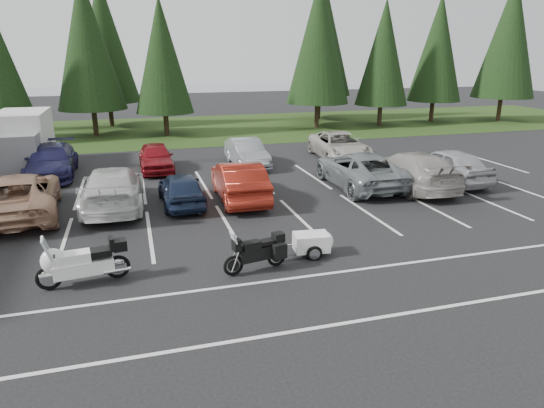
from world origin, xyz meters
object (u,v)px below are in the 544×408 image
(box_truck, at_px, (21,142))
(car_near_4, at_px, (181,189))
(car_far_2, at_px, (156,157))
(car_near_2, at_px, (19,195))
(touring_motorcycle, at_px, (83,259))
(car_far_1, at_px, (51,161))
(car_near_8, at_px, (448,165))
(car_far_4, at_px, (340,146))
(car_near_5, at_px, (239,181))
(car_near_3, at_px, (113,188))
(cargo_trailer, at_px, (311,244))
(adventure_motorcycle, at_px, (255,249))
(car_near_6, at_px, (359,170))
(car_far_3, at_px, (247,153))
(car_near_7, at_px, (411,170))

(box_truck, bearing_deg, car_near_4, -49.66)
(box_truck, xyz_separation_m, car_far_2, (6.59, -2.13, -0.75))
(car_near_2, xyz_separation_m, touring_motorcycle, (2.70, -6.57, -0.09))
(car_far_1, bearing_deg, box_truck, 128.11)
(car_near_8, xyz_separation_m, car_far_4, (-2.77, 6.17, -0.06))
(car_near_5, distance_m, car_far_1, 10.24)
(car_near_3, relative_size, car_near_8, 1.18)
(car_near_3, xyz_separation_m, cargo_trailer, (5.79, -6.55, -0.46))
(touring_motorcycle, bearing_deg, car_far_4, 36.78)
(touring_motorcycle, distance_m, adventure_motorcycle, 4.56)
(car_near_3, bearing_deg, car_near_5, 177.98)
(car_near_6, xyz_separation_m, adventure_motorcycle, (-6.73, -7.33, -0.15))
(car_near_4, xyz_separation_m, car_far_4, (9.62, 6.34, 0.08))
(adventure_motorcycle, bearing_deg, car_near_6, 35.64)
(box_truck, height_order, cargo_trailer, box_truck)
(car_far_3, xyz_separation_m, car_far_4, (5.50, 0.26, 0.04))
(box_truck, distance_m, cargo_trailer, 18.00)
(car_near_3, xyz_separation_m, touring_motorcycle, (-0.63, -6.67, -0.09))
(box_truck, xyz_separation_m, cargo_trailer, (10.41, -14.65, -1.10))
(car_near_2, distance_m, car_far_2, 8.05)
(car_far_4, xyz_separation_m, touring_motorcycle, (-12.84, -12.61, -0.03))
(car_near_2, height_order, car_far_4, car_near_2)
(car_far_3, relative_size, cargo_trailer, 2.90)
(car_near_3, xyz_separation_m, adventure_motorcycle, (3.91, -7.15, -0.16))
(car_far_2, relative_size, touring_motorcycle, 1.58)
(car_near_6, distance_m, cargo_trailer, 8.31)
(car_near_2, xyz_separation_m, car_far_1, (0.32, 6.19, -0.04))
(car_near_6, bearing_deg, car_far_3, -53.23)
(car_far_1, bearing_deg, car_far_3, -3.10)
(cargo_trailer, bearing_deg, car_near_3, 137.81)
(car_near_4, relative_size, car_far_1, 0.74)
(car_near_7, bearing_deg, car_near_2, -1.79)
(car_near_2, xyz_separation_m, car_near_7, (16.08, -0.55, 0.01))
(car_near_6, distance_m, car_near_7, 2.27)
(car_near_8, height_order, cargo_trailer, car_near_8)
(car_near_8, bearing_deg, car_far_3, -37.59)
(car_near_4, distance_m, car_far_3, 7.35)
(car_far_4, bearing_deg, car_near_2, -154.32)
(car_near_5, xyz_separation_m, touring_motorcycle, (-5.58, -6.32, -0.09))
(car_near_2, xyz_separation_m, car_near_8, (18.31, -0.12, -0.00))
(box_truck, distance_m, car_far_2, 6.97)
(car_near_3, distance_m, car_near_8, 14.99)
(car_near_3, bearing_deg, car_near_2, 3.72)
(box_truck, xyz_separation_m, car_near_2, (1.29, -8.19, -0.64))
(cargo_trailer, bearing_deg, car_near_4, 123.81)
(car_near_4, bearing_deg, car_far_2, -86.19)
(box_truck, height_order, car_near_8, box_truck)
(car_near_7, bearing_deg, car_near_5, -2.01)
(box_truck, relative_size, touring_motorcycle, 2.14)
(car_near_2, distance_m, cargo_trailer, 11.18)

